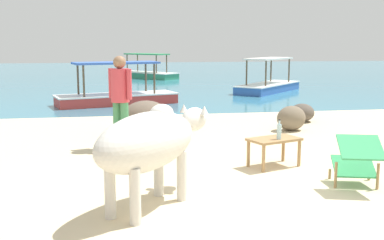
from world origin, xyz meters
TOP-DOWN VIEW (x-y plane):
  - sand_beach at (0.00, 0.00)m, footprint 18.00×14.00m
  - water_surface at (0.00, 22.00)m, footprint 60.00×36.00m
  - cow at (-1.38, 0.11)m, footprint 1.65×1.82m
  - low_bench_table at (0.59, 1.59)m, footprint 0.87×0.68m
  - bottle at (0.63, 1.52)m, footprint 0.07×0.07m
  - deck_chair_far at (1.28, 0.42)m, footprint 0.72×0.88m
  - person_standing at (-1.65, 3.26)m, footprint 0.39×0.38m
  - shore_rock_large at (-1.12, 4.58)m, footprint 1.12×0.99m
  - shore_rock_medium at (1.94, 4.38)m, footprint 0.81×0.72m
  - shore_rock_small at (2.62, 5.45)m, footprint 0.71×0.78m
  - boat_blue at (4.10, 12.35)m, footprint 3.35×3.47m
  - boat_red at (-1.65, 9.54)m, footprint 3.85×2.11m
  - boat_green at (0.03, 20.17)m, footprint 3.28×3.53m

SIDE VIEW (x-z plane):
  - water_surface at x=0.00m, z-range -0.01..0.01m
  - sand_beach at x=0.00m, z-range 0.00..0.04m
  - shore_rock_small at x=2.62m, z-range 0.04..0.46m
  - boat_blue at x=4.10m, z-range -0.35..0.94m
  - boat_red at x=-1.65m, z-range -0.35..0.94m
  - boat_green at x=0.03m, z-range -0.35..0.94m
  - shore_rock_medium at x=1.94m, z-range 0.04..0.57m
  - shore_rock_large at x=-1.12m, z-range 0.04..0.71m
  - low_bench_table at x=0.59m, z-range 0.19..0.62m
  - deck_chair_far at x=1.28m, z-range 0.08..0.77m
  - bottle at x=0.63m, z-range 0.45..0.74m
  - cow at x=-1.38m, z-range 0.22..1.38m
  - person_standing at x=-1.65m, z-range 0.18..1.80m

